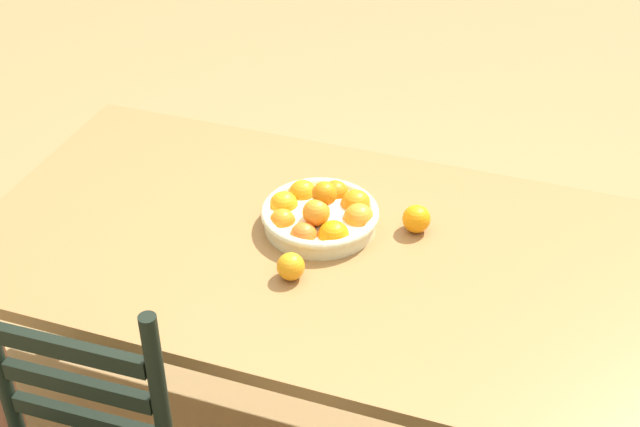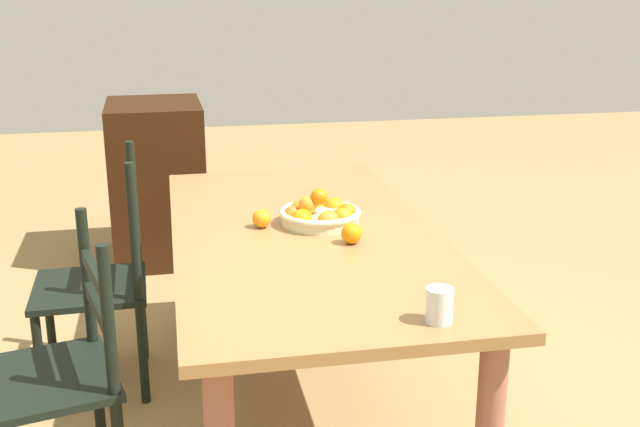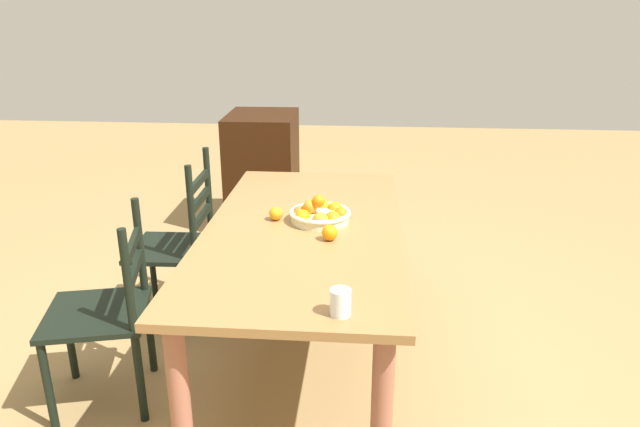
% 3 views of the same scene
% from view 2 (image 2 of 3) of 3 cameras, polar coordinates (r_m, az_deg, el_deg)
% --- Properties ---
extents(ground_plane, '(12.00, 12.00, 0.00)m').
position_cam_2_polar(ground_plane, '(3.12, -1.06, -14.18)').
color(ground_plane, '#967849').
extents(dining_table, '(1.87, 0.94, 0.73)m').
position_cam_2_polar(dining_table, '(2.84, -1.12, -3.22)').
color(dining_table, olive).
rests_on(dining_table, ground).
extents(chair_near_window, '(0.45, 0.45, 0.97)m').
position_cam_2_polar(chair_near_window, '(3.23, -15.60, -4.74)').
color(chair_near_window, black).
rests_on(chair_near_window, ground).
extents(chair_by_cabinet, '(0.52, 0.52, 0.91)m').
position_cam_2_polar(chair_by_cabinet, '(2.55, -18.84, -11.39)').
color(chair_by_cabinet, black).
rests_on(chair_by_cabinet, ground).
extents(cabinet, '(0.66, 0.54, 0.92)m').
position_cam_2_polar(cabinet, '(4.66, -11.76, 2.33)').
color(cabinet, black).
rests_on(cabinet, ground).
extents(fruit_bowl, '(0.30, 0.30, 0.14)m').
position_cam_2_polar(fruit_bowl, '(2.88, 0.00, -0.07)').
color(fruit_bowl, beige).
rests_on(fruit_bowl, dining_table).
extents(orange_loose_0, '(0.07, 0.07, 0.07)m').
position_cam_2_polar(orange_loose_0, '(2.68, 2.32, -1.46)').
color(orange_loose_0, orange).
rests_on(orange_loose_0, dining_table).
extents(orange_loose_1, '(0.07, 0.07, 0.07)m').
position_cam_2_polar(orange_loose_1, '(2.85, -4.29, -0.38)').
color(orange_loose_1, orange).
rests_on(orange_loose_1, dining_table).
extents(drinking_glass, '(0.07, 0.07, 0.10)m').
position_cam_2_polar(drinking_glass, '(2.10, 8.70, -6.64)').
color(drinking_glass, silver).
rests_on(drinking_glass, dining_table).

